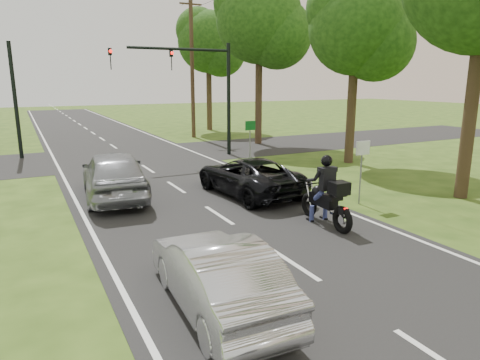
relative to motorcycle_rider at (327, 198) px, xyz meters
name	(u,v)px	position (x,y,z in m)	size (l,w,h in m)	color
ground	(293,264)	(-2.38, -1.82, -0.80)	(140.00, 140.00, 0.00)	#2D4714
road	(161,177)	(-2.38, 8.18, -0.79)	(8.00, 100.00, 0.01)	black
cross_road	(128,156)	(-2.38, 14.18, -0.80)	(60.00, 7.00, 0.01)	black
motorcycle_rider	(327,198)	(0.00, 0.00, 0.00)	(0.67, 2.37, 2.04)	black
dark_suv	(248,176)	(-0.37, 4.00, -0.12)	(2.22, 4.80, 1.34)	black
silver_sedan	(217,274)	(-4.69, -2.82, -0.12)	(1.41, 4.06, 1.34)	silver
silver_suv	(114,174)	(-4.78, 5.68, 0.06)	(2.00, 4.98, 1.70)	gray
traffic_signal	(197,79)	(0.96, 12.18, 3.34)	(6.38, 0.44, 6.00)	black
signal_pole_far	(15,101)	(-7.58, 16.18, 2.20)	(0.20, 0.20, 6.00)	black
utility_pole_far	(192,66)	(3.82, 20.18, 4.28)	(1.60, 0.28, 10.00)	#4A3321
sign_white	(362,157)	(2.32, 1.16, 0.80)	(0.55, 0.07, 2.12)	slate
sign_green	(250,132)	(2.52, 9.16, 0.80)	(0.55, 0.07, 2.12)	slate
tree_row_c	(363,33)	(7.37, 6.98, 5.43)	(4.80, 4.65, 8.76)	#332316
tree_row_d	(265,25)	(6.72, 14.94, 6.63)	(5.76, 5.58, 10.45)	#332316
tree_row_e	(213,46)	(7.10, 23.96, 6.03)	(5.28, 5.12, 9.61)	#332316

